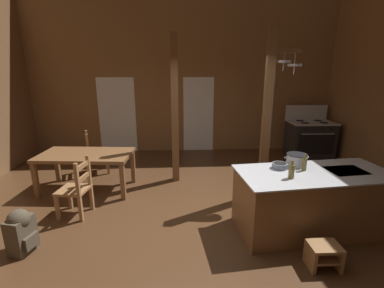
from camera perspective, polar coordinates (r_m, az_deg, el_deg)
The scene contains 17 objects.
ground_plane at distance 4.39m, azimuth 0.01°, elevation -16.86°, with size 8.95×8.59×0.10m, color #4C301C.
wall_back at distance 7.66m, azimuth -1.78°, elevation 15.55°, with size 8.95×0.14×4.59m, color brown.
glazed_door_back_left at distance 7.86m, azimuth -15.24°, elevation 5.72°, with size 1.00×0.01×2.05m, color white.
glazed_panel_back_right at distance 7.72m, azimuth 1.36°, elevation 6.08°, with size 0.84×0.01×2.05m, color white.
kitchen_island at distance 4.40m, azimuth 23.62°, elevation -10.80°, with size 2.24×1.16×0.89m.
stove_range at distance 7.95m, azimuth 23.21°, elevation 1.09°, with size 1.15×0.83×1.32m.
support_post_with_pot_rack at distance 4.95m, azimuth 15.67°, elevation 6.53°, with size 0.58×0.27×2.94m.
support_post_center at distance 5.51m, azimuth -3.58°, elevation 6.86°, with size 0.14×0.14×2.94m.
step_stool at distance 3.83m, azimuth 25.67°, elevation -19.88°, with size 0.36×0.29×0.30m.
dining_table at distance 5.58m, azimuth -21.17°, elevation -2.71°, with size 1.77×1.04×0.74m.
ladderback_chair_near_window at distance 4.77m, azimuth -22.85°, elevation -8.55°, with size 0.50×0.50×0.95m.
ladderback_chair_by_post at distance 6.51m, azimuth -19.50°, elevation -1.85°, with size 0.56×0.56×0.95m.
backpack at distance 4.26m, azimuth -32.02°, elevation -14.88°, with size 0.35×0.37×0.60m.
stockpot_on_counter at distance 4.38m, azimuth 20.88°, elevation -3.07°, with size 0.37×0.30×0.18m.
mixing_bowl_on_counter at distance 4.19m, azimuth 17.77°, elevation -4.31°, with size 0.22×0.22×0.08m.
bottle_tall_on_counter at distance 3.86m, azimuth 19.97°, elevation -5.33°, with size 0.08×0.08×0.25m.
bottle_short_on_counter at distance 4.21m, azimuth 22.31°, elevation -3.83°, with size 0.06×0.06×0.25m.
Camera 1 is at (-0.22, -3.69, 2.31)m, focal length 25.69 mm.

